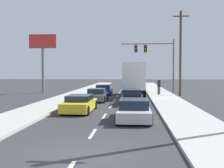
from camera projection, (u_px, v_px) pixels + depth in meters
name	position (u px, v px, depth m)	size (l,w,h in m)	color
ground_plane	(118.00, 95.00, 34.40)	(140.00, 140.00, 0.00)	#333335
sidewalk_right	(165.00, 98.00, 29.03)	(3.08, 80.00, 0.14)	#B2AFA8
sidewalk_left	(68.00, 98.00, 29.81)	(3.08, 80.00, 0.14)	#B2AFA8
lane_markings	(118.00, 96.00, 32.77)	(0.14, 62.00, 0.01)	silver
car_blue	(104.00, 90.00, 34.55)	(2.04, 4.22, 1.23)	#1E389E
car_gray	(97.00, 95.00, 26.96)	(1.85, 4.20, 1.21)	slate
car_yellow	(80.00, 104.00, 19.84)	(2.00, 4.48, 1.17)	yellow
box_truck	(134.00, 77.00, 32.13)	(2.58, 8.67, 3.77)	white
car_black	(132.00, 97.00, 24.56)	(1.90, 4.66, 1.29)	black
car_silver	(134.00, 110.00, 16.49)	(1.98, 4.69, 1.22)	#B7BABF
traffic_signal_mast	(152.00, 53.00, 37.97)	(7.12, 0.69, 7.16)	#595B56
utility_pole_mid	(180.00, 52.00, 32.40)	(1.80, 0.28, 9.75)	brown
roadside_billboard	(43.00, 52.00, 37.02)	(3.62, 0.36, 7.70)	slate
pedestrian_mid_block	(159.00, 86.00, 33.26)	(0.38, 0.38, 1.90)	#3F3F42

